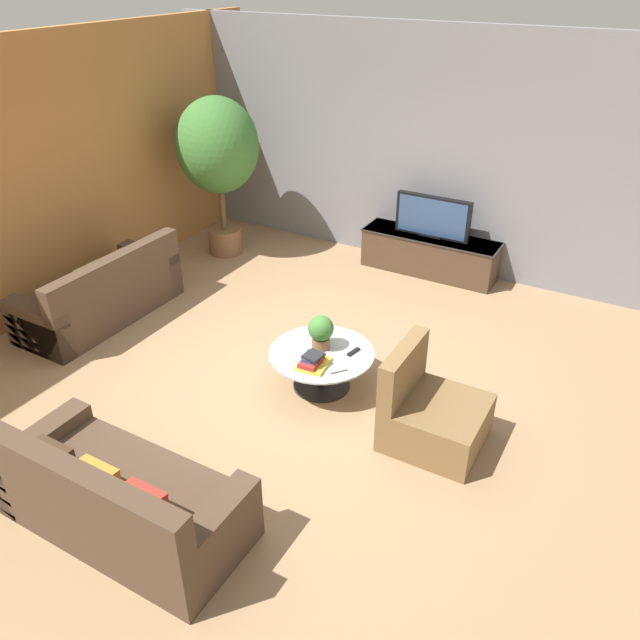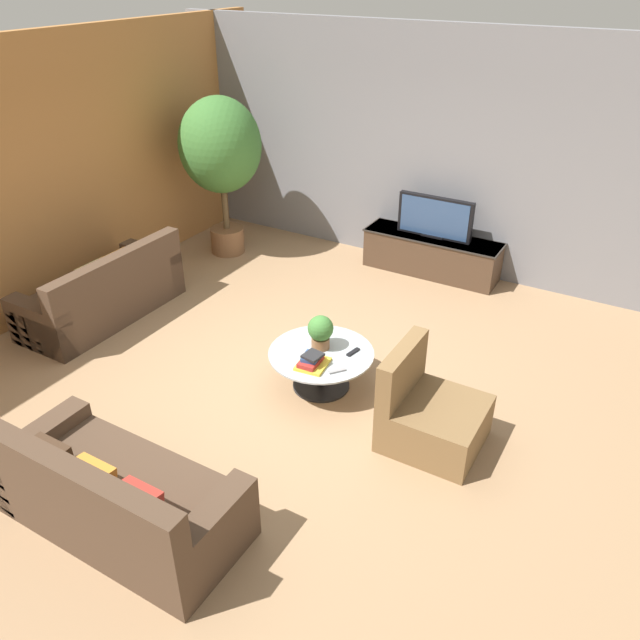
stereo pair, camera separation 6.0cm
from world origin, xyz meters
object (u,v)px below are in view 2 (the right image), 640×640
at_px(media_console, 431,254).
at_px(potted_plant_tabletop, 321,331).
at_px(couch_near_entry, 116,498).
at_px(armchair_wicker, 429,415).
at_px(television, 435,217).
at_px(couch_by_wall, 104,294).
at_px(coffee_table, 321,362).
at_px(potted_palm_tall, 220,150).

height_order(media_console, potted_plant_tabletop, potted_plant_tabletop).
relative_size(couch_near_entry, armchair_wicker, 2.15).
height_order(television, couch_by_wall, television).
bearing_deg(coffee_table, armchair_wicker, -10.10).
xyz_separation_m(media_console, armchair_wicker, (1.21, -3.12, 0.00)).
bearing_deg(coffee_table, couch_near_entry, -100.07).
distance_m(television, couch_by_wall, 4.14).
height_order(television, coffee_table, television).
xyz_separation_m(coffee_table, armchair_wicker, (1.19, -0.21, -0.00)).
distance_m(coffee_table, potted_plant_tabletop, 0.31).
bearing_deg(armchair_wicker, couch_by_wall, 88.12).
bearing_deg(coffee_table, potted_plant_tabletop, 124.29).
bearing_deg(coffee_table, couch_by_wall, -178.40).
height_order(television, potted_palm_tall, potted_palm_tall).
distance_m(coffee_table, couch_by_wall, 2.84).
bearing_deg(couch_near_entry, couch_by_wall, -41.57).
distance_m(couch_by_wall, armchair_wicker, 4.03).
relative_size(couch_by_wall, potted_palm_tall, 0.88).
relative_size(armchair_wicker, potted_plant_tabletop, 2.54).
bearing_deg(coffee_table, potted_palm_tall, 142.56).
xyz_separation_m(armchair_wicker, potted_palm_tall, (-3.94, 2.32, 1.17)).
bearing_deg(television, couch_by_wall, -133.27).
distance_m(potted_palm_tall, potted_plant_tabletop, 3.50).
height_order(coffee_table, potted_plant_tabletop, potted_plant_tabletop).
bearing_deg(television, potted_plant_tabletop, -90.49).
bearing_deg(potted_palm_tall, armchair_wicker, -30.49).
xyz_separation_m(television, coffee_table, (0.02, -2.91, -0.50)).
height_order(coffee_table, armchair_wicker, armchair_wicker).
height_order(couch_by_wall, potted_plant_tabletop, couch_by_wall).
relative_size(media_console, potted_palm_tall, 0.84).
distance_m(couch_by_wall, potted_palm_tall, 2.47).
height_order(media_console, potted_palm_tall, potted_palm_tall).
bearing_deg(media_console, potted_palm_tall, -163.67).
distance_m(media_console, armchair_wicker, 3.35).
bearing_deg(armchair_wicker, television, 21.17).
height_order(couch_near_entry, potted_palm_tall, potted_palm_tall).
xyz_separation_m(coffee_table, couch_by_wall, (-2.84, -0.08, 0.02)).
relative_size(television, armchair_wicker, 1.14).
distance_m(television, couch_near_entry, 5.19).
bearing_deg(potted_palm_tall, media_console, 16.33).
distance_m(couch_near_entry, potted_palm_tall, 5.09).
distance_m(armchair_wicker, potted_palm_tall, 4.72).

